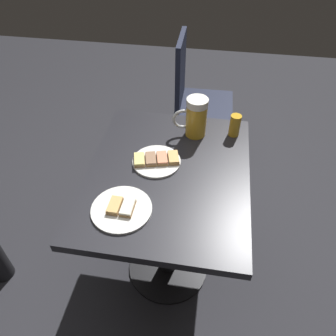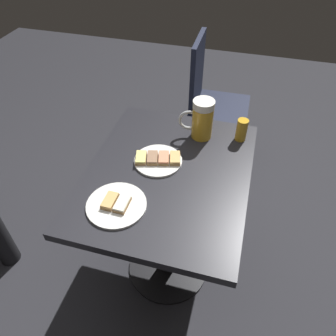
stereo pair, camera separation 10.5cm
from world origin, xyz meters
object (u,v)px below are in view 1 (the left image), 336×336
Objects in this scene: plate_far at (122,209)px; beer_mug at (195,117)px; plate_near at (156,160)px; cafe_chair at (195,96)px; beer_glass_small at (235,125)px.

beer_mug is (0.50, -0.22, 0.09)m from plate_far.
plate_near is at bearing -15.70° from plate_far.
cafe_chair is at bearing -4.99° from plate_near.
plate_far is 0.24× the size of cafe_chair.
plate_near is at bearing -6.03° from cafe_chair.
plate_far is at bearing 164.30° from plate_near.
plate_far is 0.55m from beer_mug.
plate_far is 1.24m from cafe_chair.
beer_mug reaches higher than plate_near.
plate_near is at bearing 127.81° from beer_glass_small.
beer_glass_small is at bearing -82.16° from beer_mug.
cafe_chair is at bearing 4.60° from beer_mug.
plate_near is 1.10× the size of beer_mug.
cafe_chair is (0.68, 0.24, -0.27)m from beer_glass_small.
plate_far is at bearing 156.65° from beer_mug.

